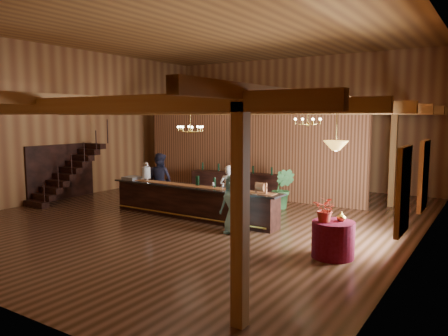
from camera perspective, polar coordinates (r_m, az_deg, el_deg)
The scene contains 30 objects.
floor at distance 13.40m, azimuth -2.57°, elevation -6.21°, with size 14.00×14.00×0.00m, color brown.
ceiling at distance 13.30m, azimuth -2.71°, elevation 17.56°, with size 14.00×14.00×0.00m, color #AA7638.
wall_back at distance 19.21m, azimuth 9.57°, elevation 5.89°, with size 12.00×0.10×5.50m, color olive.
wall_left at distance 17.23m, azimuth -19.23°, elevation 5.53°, with size 0.10×14.00×5.50m, color olive.
wall_right at distance 10.78m, azimuth 24.51°, elevation 4.80°, with size 0.10×14.00×5.50m, color olive.
beam_grid at distance 13.48m, azimuth -1.39°, elevation 7.75°, with size 11.90×13.90×0.39m.
support_posts at distance 12.73m, azimuth -3.91°, elevation 0.40°, with size 9.20×10.20×3.20m.
partition_wall at distance 16.35m, azimuth 3.04°, elevation 1.63°, with size 9.00×0.18×3.10m, color brown.
window_right_front at distance 9.31m, azimuth 22.43°, elevation -2.74°, with size 0.12×1.05×1.75m, color white.
window_right_back at distance 11.86m, azimuth 24.68°, elevation -0.91°, with size 0.12×1.05×1.75m, color white.
staircase at distance 16.47m, azimuth -19.84°, elevation -0.65°, with size 1.00×2.80×2.00m.
backroom_boxes at distance 18.13m, azimuth 6.72°, elevation -1.15°, with size 4.10×0.60×1.10m.
tasting_bar at distance 13.00m, azimuth -4.18°, elevation -4.42°, with size 5.81×0.84×0.98m.
beverage_dispenser at distance 14.12m, azimuth -10.10°, elevation -0.48°, with size 0.26×0.26×0.60m.
glass_rack_tray at distance 14.47m, azimuth -11.90°, elevation -1.29°, with size 0.50×0.50×0.10m, color gray.
raffle_drum at distance 11.58m, azimuth 4.85°, elevation -2.52°, with size 0.34×0.24×0.30m.
bar_bottle_0 at distance 12.93m, azimuth -3.58°, elevation -1.66°, with size 0.07×0.07×0.30m, color black.
bar_bottle_1 at distance 12.89m, azimuth -3.39°, elevation -1.68°, with size 0.07×0.07×0.30m, color black.
bar_bottle_2 at distance 12.55m, azimuth -1.25°, elevation -1.90°, with size 0.07×0.07×0.30m, color black.
backbar_shelf at distance 16.24m, azimuth 1.50°, elevation -2.22°, with size 3.38×0.53×0.95m, color #381A13.
round_table at distance 9.72m, azimuth 14.06°, elevation -9.05°, with size 0.90×0.90×0.78m, color maroon.
chandelier_left at distance 13.71m, azimuth -4.42°, elevation 5.16°, with size 0.80×0.80×0.73m.
chandelier_right at distance 12.89m, azimuth 10.87°, elevation 6.04°, with size 0.80×0.80×0.48m.
pendant_lamp at distance 9.38m, azimuth 14.41°, elevation 2.87°, with size 0.52×0.52×0.90m.
bartender at distance 13.15m, azimuth 0.64°, elevation -2.99°, with size 0.57×0.37×1.56m, color white.
staff_second at distance 14.75m, azimuth -8.35°, elevation -1.54°, with size 0.87×0.68×1.79m, color #202033.
guest at distance 11.23m, azimuth 1.28°, elevation -4.70°, with size 0.76×0.49×1.55m, color #85DDEE.
floor_plant at distance 14.34m, azimuth 7.68°, elevation -2.69°, with size 0.73×0.59×1.33m, color #336932.
table_flowers at distance 9.48m, azimuth 13.14°, elevation -5.27°, with size 0.50×0.43×0.55m, color #B93221.
table_vase at distance 9.68m, azimuth 15.08°, elevation -5.77°, with size 0.16×0.16×0.33m, color gold.
Camera 1 is at (7.54, -10.66, 3.00)m, focal length 35.00 mm.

